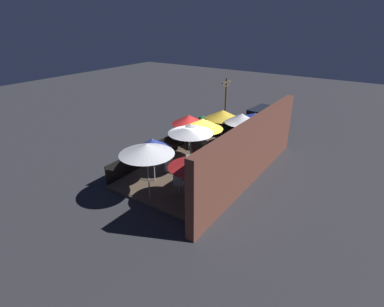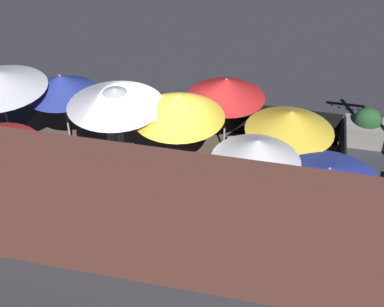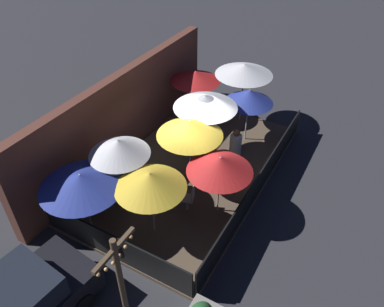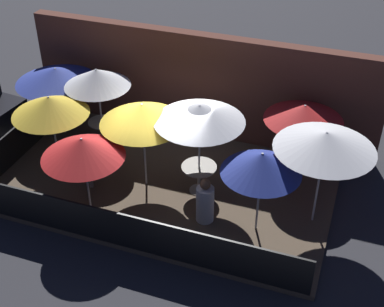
% 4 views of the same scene
% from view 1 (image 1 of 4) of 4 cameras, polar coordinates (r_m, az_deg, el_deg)
% --- Properties ---
extents(ground_plane, '(60.00, 60.00, 0.00)m').
position_cam_1_polar(ground_plane, '(15.66, 1.70, -2.57)').
color(ground_plane, '#2D2D33').
extents(patio_deck, '(8.53, 5.00, 0.12)m').
position_cam_1_polar(patio_deck, '(15.64, 1.71, -2.37)').
color(patio_deck, brown).
rests_on(patio_deck, ground_plane).
extents(building_wall, '(10.13, 0.36, 3.15)m').
position_cam_1_polar(building_wall, '(13.88, 11.35, 0.44)').
color(building_wall, brown).
rests_on(building_wall, ground_plane).
extents(fence_front, '(8.33, 0.05, 0.95)m').
position_cam_1_polar(fence_front, '(16.72, -5.40, 1.38)').
color(fence_front, black).
rests_on(fence_front, patio_deck).
extents(fence_side_left, '(0.05, 4.80, 0.95)m').
position_cam_1_polar(fence_side_left, '(18.84, 8.61, 3.91)').
color(fence_side_left, black).
rests_on(fence_side_left, patio_deck).
extents(patio_umbrella_0, '(2.16, 2.16, 2.49)m').
position_cam_1_polar(patio_umbrella_0, '(14.00, -0.25, 4.75)').
color(patio_umbrella_0, '#B2B2B7').
rests_on(patio_umbrella_0, patio_deck).
extents(patio_umbrella_1, '(1.78, 1.78, 2.37)m').
position_cam_1_polar(patio_umbrella_1, '(16.25, 9.41, 6.68)').
color(patio_umbrella_1, '#B2B2B7').
rests_on(patio_umbrella_1, patio_deck).
extents(patio_umbrella_2, '(1.94, 1.94, 2.19)m').
position_cam_1_polar(patio_umbrella_2, '(17.40, 5.84, 7.44)').
color(patio_umbrella_2, '#B2B2B7').
rests_on(patio_umbrella_2, patio_deck).
extents(patio_umbrella_3, '(2.08, 2.08, 2.35)m').
position_cam_1_polar(patio_umbrella_3, '(15.25, 2.09, 5.67)').
color(patio_umbrella_3, '#B2B2B7').
rests_on(patio_umbrella_3, patio_deck).
extents(patio_umbrella_4, '(2.00, 2.00, 2.05)m').
position_cam_1_polar(patio_umbrella_4, '(11.67, 0.17, -1.69)').
color(patio_umbrella_4, '#B2B2B7').
rests_on(patio_umbrella_4, patio_deck).
extents(patio_umbrella_5, '(1.78, 1.78, 2.12)m').
position_cam_1_polar(patio_umbrella_5, '(13.40, -7.49, 1.76)').
color(patio_umbrella_5, '#B2B2B7').
rests_on(patio_umbrella_5, patio_deck).
extents(patio_umbrella_6, '(2.29, 2.29, 2.08)m').
position_cam_1_polar(patio_umbrella_6, '(17.49, 11.93, 6.86)').
color(patio_umbrella_6, '#B2B2B7').
rests_on(patio_umbrella_6, patio_deck).
extents(patio_umbrella_7, '(1.91, 1.91, 2.09)m').
position_cam_1_polar(patio_umbrella_7, '(16.73, -0.61, 6.51)').
color(patio_umbrella_7, '#B2B2B7').
rests_on(patio_umbrella_7, patio_deck).
extents(patio_umbrella_8, '(2.24, 2.24, 2.47)m').
position_cam_1_polar(patio_umbrella_8, '(11.98, -8.65, 0.86)').
color(patio_umbrella_8, '#B2B2B7').
rests_on(patio_umbrella_8, patio_deck).
extents(dining_table_0, '(0.88, 0.88, 0.75)m').
position_cam_1_polar(dining_table_0, '(14.65, -0.24, -1.44)').
color(dining_table_0, '#9E998E').
rests_on(dining_table_0, patio_deck).
extents(dining_table_1, '(0.76, 0.76, 0.77)m').
position_cam_1_polar(dining_table_1, '(16.77, 9.06, 1.72)').
color(dining_table_1, '#9E998E').
rests_on(dining_table_1, patio_deck).
extents(patio_chair_0, '(0.51, 0.51, 0.93)m').
position_cam_1_polar(patio_chair_0, '(12.90, -2.56, -5.72)').
color(patio_chair_0, gray).
rests_on(patio_chair_0, patio_deck).
extents(patio_chair_1, '(0.50, 0.50, 0.94)m').
position_cam_1_polar(patio_chair_1, '(17.12, 2.30, 2.19)').
color(patio_chair_1, gray).
rests_on(patio_chair_1, patio_deck).
extents(patron_0, '(0.54, 0.54, 1.18)m').
position_cam_1_polar(patron_0, '(14.86, -4.48, -1.46)').
color(patron_0, silver).
rests_on(patron_0, patio_deck).
extents(planter_box, '(1.10, 0.77, 1.03)m').
position_cam_1_polar(planter_box, '(20.76, 1.99, 5.64)').
color(planter_box, gray).
rests_on(planter_box, ground_plane).
extents(light_post, '(1.10, 0.12, 3.55)m').
position_cam_1_polar(light_post, '(20.47, 6.45, 9.81)').
color(light_post, brown).
rests_on(light_post, ground_plane).
extents(parked_car_0, '(4.04, 2.11, 1.62)m').
position_cam_1_polar(parked_car_0, '(20.88, 13.50, 6.27)').
color(parked_car_0, black).
rests_on(parked_car_0, ground_plane).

